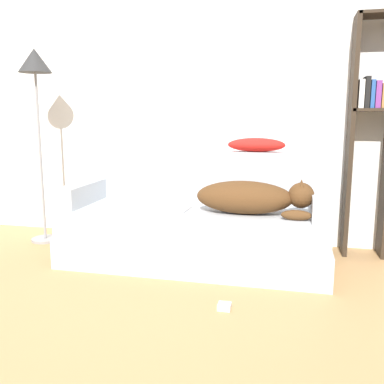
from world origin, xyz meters
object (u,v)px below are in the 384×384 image
at_px(couch, 195,236).
at_px(bookshelf, 370,126).
at_px(dog, 252,197).
at_px(power_adapter, 224,306).
at_px(throw_pillow, 256,145).
at_px(laptop, 167,209).
at_px(floor_lamp, 36,80).

height_order(couch, bookshelf, bookshelf).
height_order(dog, bookshelf, bookshelf).
bearing_deg(power_adapter, couch, 114.80).
height_order(couch, power_adapter, couch).
xyz_separation_m(couch, throw_pillow, (0.44, 0.37, 0.71)).
bearing_deg(laptop, couch, 27.65).
bearing_deg(dog, laptop, -179.63).
distance_m(laptop, bookshelf, 1.77).
height_order(laptop, throw_pillow, throw_pillow).
xyz_separation_m(dog, throw_pillow, (-0.02, 0.46, 0.36)).
relative_size(floor_lamp, power_adapter, 22.26).
relative_size(couch, bookshelf, 1.06).
bearing_deg(floor_lamp, laptop, -14.84).
bearing_deg(dog, throw_pillow, 92.04).
xyz_separation_m(laptop, floor_lamp, (-1.30, 0.34, 1.02)).
distance_m(laptop, power_adapter, 1.01).
distance_m(dog, power_adapter, 0.90).
bearing_deg(power_adapter, floor_lamp, 150.65).
height_order(dog, throw_pillow, throw_pillow).
relative_size(dog, bookshelf, 0.44).
xyz_separation_m(laptop, bookshelf, (1.54, 0.61, 0.63)).
height_order(couch, laptop, laptop).
relative_size(bookshelf, floor_lamp, 1.12).
height_order(floor_lamp, power_adapter, floor_lamp).
bearing_deg(throw_pillow, power_adapter, -93.33).
height_order(throw_pillow, floor_lamp, floor_lamp).
bearing_deg(couch, bookshelf, 21.49).
relative_size(throw_pillow, power_adapter, 6.08).
height_order(couch, throw_pillow, throw_pillow).
bearing_deg(couch, laptop, -156.45).
relative_size(bookshelf, power_adapter, 24.88).
relative_size(dog, throw_pillow, 1.82).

